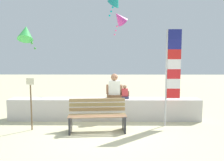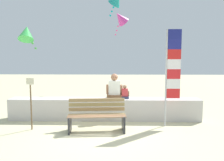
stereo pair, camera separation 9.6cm
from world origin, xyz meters
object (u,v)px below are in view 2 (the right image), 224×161
(flag_banner, at_px, (171,69))
(kite_green, at_px, (26,33))
(person_child, at_px, (125,93))
(kite_magenta, at_px, (120,18))
(sign_post, at_px, (31,100))
(kite_teal, at_px, (116,0))
(park_bench, at_px, (97,116))
(person_adult, at_px, (114,89))

(flag_banner, xyz_separation_m, kite_green, (-4.79, 1.33, 1.20))
(person_child, relative_size, flag_banner, 0.16)
(kite_magenta, height_order, sign_post, kite_magenta)
(kite_teal, xyz_separation_m, sign_post, (-2.40, -3.65, -3.62))
(park_bench, distance_m, sign_post, 1.93)
(person_adult, relative_size, sign_post, 0.55)
(park_bench, relative_size, kite_magenta, 1.44)
(kite_teal, relative_size, kite_green, 1.20)
(kite_teal, bearing_deg, park_bench, -98.10)
(kite_magenta, bearing_deg, person_child, -87.93)
(kite_green, bearing_deg, park_bench, -34.67)
(person_adult, relative_size, person_child, 1.81)
(kite_teal, bearing_deg, sign_post, -123.31)
(park_bench, height_order, kite_teal, kite_teal)
(park_bench, xyz_separation_m, flag_banner, (2.15, 0.49, 1.29))
(flag_banner, bearing_deg, kite_teal, 116.94)
(person_child, bearing_deg, park_bench, -124.60)
(person_adult, distance_m, flag_banner, 1.94)
(person_child, bearing_deg, kite_teal, 96.67)
(person_adult, height_order, flag_banner, flag_banner)
(park_bench, height_order, flag_banner, flag_banner)
(flag_banner, distance_m, kite_green, 5.12)
(person_child, relative_size, kite_green, 0.49)
(park_bench, distance_m, kite_teal, 5.52)
(flag_banner, relative_size, kite_magenta, 2.51)
(person_adult, height_order, sign_post, person_adult)
(kite_green, distance_m, sign_post, 2.81)
(flag_banner, xyz_separation_m, sign_post, (-4.03, -0.44, -0.84))
(flag_banner, bearing_deg, kite_magenta, 110.33)
(person_adult, bearing_deg, person_child, 0.08)
(person_adult, height_order, kite_magenta, kite_magenta)
(park_bench, bearing_deg, sign_post, 178.59)
(park_bench, distance_m, person_child, 1.51)
(park_bench, distance_m, kite_magenta, 5.62)
(park_bench, xyz_separation_m, kite_magenta, (0.70, 4.41, 3.42))
(person_adult, relative_size, kite_green, 0.88)
(person_child, distance_m, flag_banner, 1.72)
(person_child, xyz_separation_m, kite_magenta, (-0.12, 3.22, 2.96))
(kite_teal, bearing_deg, kite_magenta, 76.03)
(person_adult, relative_size, kite_teal, 0.74)
(park_bench, xyz_separation_m, kite_teal, (0.53, 3.69, 4.07))
(person_child, bearing_deg, sign_post, -157.02)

